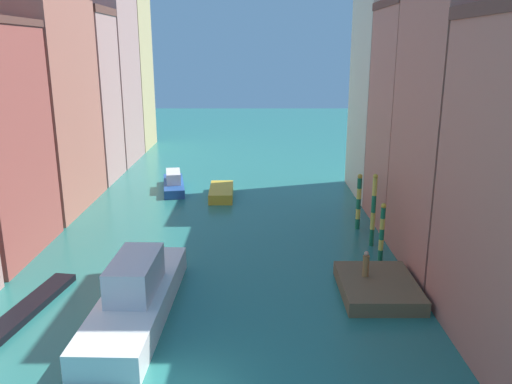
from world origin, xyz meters
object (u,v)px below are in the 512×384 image
Objects in this scene: gondola_black at (23,314)px; mooring_pole_2 at (361,201)px; waterfront_dock at (380,287)px; person_on_dock at (368,265)px; motorboat_1 at (176,183)px; vaporetto_white at (139,296)px; mooring_pole_1 at (376,210)px; motorboat_0 at (224,192)px; mooring_pole_0 at (384,232)px.

mooring_pole_2 is at bearing 34.59° from gondola_black.
waterfront_dock is 1.37m from person_on_dock.
person_on_dock reaches higher than motorboat_1.
person_on_dock is at bearing 13.47° from vaporetto_white.
person_on_dock is 7.07m from mooring_pole_1.
mooring_pole_1 is 0.54× the size of gondola_black.
mooring_pole_2 reaches higher than motorboat_0.
mooring_pole_0 is 6.08m from mooring_pole_2.
vaporetto_white is 5.95m from gondola_black.
motorboat_1 is at bearing 94.39° from vaporetto_white.
mooring_pole_2 is 0.46× the size of gondola_black.
gondola_black is 25.03m from motorboat_1.
waterfront_dock is at bearing -94.80° from mooring_pole_2.
mooring_pole_2 is (0.91, 10.80, 1.79)m from waterfront_dock.
motorboat_0 is (2.89, 21.91, -0.61)m from vaporetto_white.
mooring_pole_0 is at bearing 66.10° from person_on_dock.
vaporetto_white is at bearing -97.50° from motorboat_0.
mooring_pole_2 is at bearing 85.20° from waterfront_dock.
mooring_pole_1 reaches higher than waterfront_dock.
mooring_pole_2 reaches higher than person_on_dock.
motorboat_0 is (-11.18, 12.23, -2.16)m from mooring_pole_1.
motorboat_1 is (-1.87, 24.33, -0.37)m from vaporetto_white.
motorboat_0 is at bearing 117.00° from waterfront_dock.
vaporetto_white is 24.40m from motorboat_1.
vaporetto_white is (-12.85, -2.36, 0.66)m from waterfront_dock.
mooring_pole_0 reaches higher than gondola_black.
person_on_dock is 0.29× the size of mooring_pole_1.
mooring_pole_0 is 18.64m from motorboat_0.
waterfront_dock is at bearing -63.00° from motorboat_0.
mooring_pole_1 is at bearing 26.74° from gondola_black.
motorboat_1 is (-15.62, 11.17, -1.51)m from mooring_pole_2.
mooring_pole_1 is at bearing 74.83° from person_on_dock.
vaporetto_white is at bearing 3.64° from gondola_black.
mooring_pole_0 is 21.38m from gondola_black.
mooring_pole_2 reaches higher than mooring_pole_0.
gondola_black is (-19.94, -10.05, -2.42)m from mooring_pole_1.
waterfront_dock is 0.78× the size of motorboat_1.
mooring_pole_1 is 22.46m from gondola_black.
person_on_dock is at bearing 10.34° from gondola_black.
vaporetto_white is (-14.08, -7.09, -0.92)m from mooring_pole_0.
motorboat_1 is at bearing 123.81° from waterfront_dock.
waterfront_dock is 1.28× the size of mooring_pole_2.
vaporetto_white is (-14.07, -9.68, -1.55)m from mooring_pole_1.
motorboat_0 is (8.76, 22.28, 0.26)m from gondola_black.
gondola_black is (-19.63, -13.54, -2.01)m from mooring_pole_2.
mooring_pole_2 is 23.93m from gondola_black.
vaporetto_white is 1.70× the size of motorboat_1.
gondola_black is at bearing -145.41° from mooring_pole_2.
vaporetto_white is at bearing -145.48° from mooring_pole_1.
waterfront_dock is at bearing -99.49° from mooring_pole_1.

